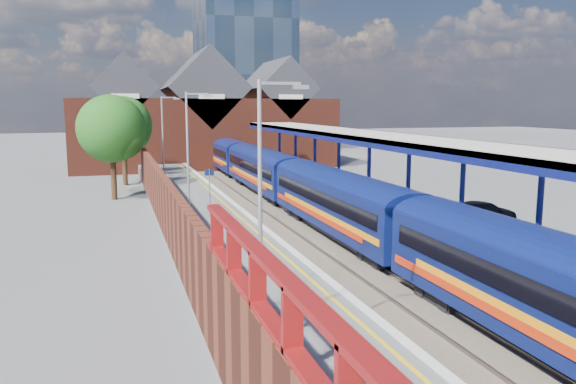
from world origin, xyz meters
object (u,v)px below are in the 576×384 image
(lamp_post_d, at_px, (164,133))
(parked_car_blue, at_px, (385,192))
(lamp_post_c, at_px, (190,147))
(parked_car_dark, at_px, (481,214))
(train, at_px, (295,181))
(platform_sign, at_px, (210,183))
(lamp_post_b, at_px, (265,187))

(lamp_post_d, height_order, parked_car_blue, lamp_post_d)
(lamp_post_c, relative_size, lamp_post_d, 1.00)
(parked_car_dark, bearing_deg, parked_car_blue, -12.37)
(train, bearing_deg, parked_car_dark, -62.45)
(train, bearing_deg, parked_car_blue, -31.49)
(lamp_post_c, xyz_separation_m, lamp_post_d, (0.00, 16.00, 0.00))
(platform_sign, bearing_deg, lamp_post_b, -94.33)
(lamp_post_c, distance_m, parked_car_blue, 13.71)
(lamp_post_b, relative_size, platform_sign, 2.80)
(lamp_post_b, distance_m, parked_car_blue, 22.61)
(lamp_post_d, relative_size, platform_sign, 2.80)
(train, bearing_deg, lamp_post_c, -145.92)
(lamp_post_d, distance_m, platform_sign, 14.25)
(train, xyz_separation_m, parked_car_blue, (5.25, -3.22, -0.55))
(lamp_post_c, bearing_deg, train, 34.08)
(lamp_post_b, height_order, parked_car_blue, lamp_post_b)
(parked_car_dark, relative_size, parked_car_blue, 1.13)
(lamp_post_b, relative_size, parked_car_dark, 1.50)
(lamp_post_d, height_order, parked_car_dark, lamp_post_d)
(platform_sign, relative_size, parked_car_blue, 0.61)
(train, height_order, parked_car_dark, train)
(lamp_post_d, relative_size, parked_car_blue, 1.70)
(train, bearing_deg, lamp_post_d, 126.32)
(lamp_post_b, distance_m, parked_car_dark, 17.23)
(train, height_order, lamp_post_d, lamp_post_d)
(train, relative_size, parked_car_blue, 15.99)
(lamp_post_d, bearing_deg, platform_sign, -84.44)
(lamp_post_c, relative_size, platform_sign, 2.80)
(lamp_post_c, xyz_separation_m, parked_car_blue, (13.11, 2.10, -3.42))
(platform_sign, bearing_deg, lamp_post_d, 95.56)
(lamp_post_c, height_order, platform_sign, lamp_post_c)
(train, xyz_separation_m, platform_sign, (-6.49, -3.31, 0.57))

